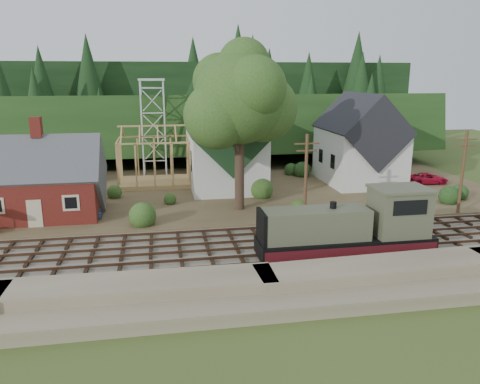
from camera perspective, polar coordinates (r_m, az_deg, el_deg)
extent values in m
plane|color=#384C1E|center=(35.60, -0.49, -7.11)|extent=(140.00, 140.00, 0.00)
cube|color=#7F7259|center=(27.98, 2.45, -13.32)|extent=(64.00, 5.00, 1.60)
cube|color=#726B5B|center=(35.57, -0.49, -6.99)|extent=(64.00, 11.00, 0.16)
cube|color=brown|center=(52.59, -3.71, 0.06)|extent=(64.00, 26.00, 0.30)
cube|color=#1E3F19|center=(76.04, -5.71, 4.28)|extent=(70.00, 28.96, 12.74)
cube|color=black|center=(91.81, -6.47, 5.95)|extent=(80.00, 20.00, 12.00)
cube|color=#5B1614|center=(46.25, -22.85, -0.38)|extent=(10.00, 7.00, 3.80)
cube|color=#4C4C51|center=(45.85, -23.07, 1.92)|extent=(10.80, 7.41, 7.41)
cube|color=#5B1614|center=(45.22, -23.60, 7.25)|extent=(0.90, 0.90, 1.80)
cube|color=beige|center=(43.12, -23.75, -2.43)|extent=(1.20, 0.06, 2.40)
cube|color=silver|center=(54.08, -1.89, 4.10)|extent=(8.00, 12.00, 6.40)
cube|color=#183518|center=(53.62, -1.92, 7.47)|extent=(8.40, 12.96, 8.40)
cube|color=silver|center=(47.51, -0.91, 9.05)|extent=(2.40, 2.40, 4.00)
cone|color=#183518|center=(47.33, -0.92, 13.03)|extent=(5.37, 5.37, 2.60)
cube|color=silver|center=(57.56, 14.28, 4.29)|extent=(8.00, 10.00, 6.40)
cube|color=black|center=(57.13, 14.47, 7.45)|extent=(8.40, 10.80, 8.40)
cube|color=tan|center=(56.11, -10.27, 1.18)|extent=(8.00, 6.00, 0.50)
cube|color=tan|center=(55.04, -10.57, 7.94)|extent=(8.00, 0.18, 0.18)
cube|color=silver|center=(59.74, -11.86, 7.48)|extent=(0.18, 0.18, 12.00)
cube|color=silver|center=(59.71, -9.15, 7.60)|extent=(0.18, 0.18, 12.00)
cube|color=silver|center=(62.52, -11.79, 7.77)|extent=(0.18, 0.18, 12.00)
cube|color=silver|center=(62.49, -9.20, 7.88)|extent=(0.18, 0.18, 12.00)
cube|color=silver|center=(60.75, -10.76, 13.31)|extent=(3.20, 3.20, 0.25)
cylinder|color=#38281E|center=(44.22, -0.07, 2.91)|extent=(0.90, 0.90, 8.00)
sphere|color=#304C1C|center=(43.43, -0.07, 11.36)|extent=(8.40, 8.40, 8.40)
sphere|color=#304C1C|center=(44.96, 2.90, 10.16)|extent=(6.40, 6.40, 6.40)
sphere|color=#304C1C|center=(42.42, -2.85, 9.24)|extent=(6.00, 6.00, 6.00)
cylinder|color=#4C331E|center=(40.90, 8.01, 1.42)|extent=(0.28, 0.28, 8.00)
cube|color=#4C331E|center=(40.32, 8.17, 5.86)|extent=(2.20, 0.12, 0.12)
cube|color=#4C331E|center=(40.41, 8.14, 5.02)|extent=(1.80, 0.12, 0.12)
cylinder|color=#4C331E|center=(47.65, 25.46, 1.98)|extent=(0.28, 0.28, 8.00)
cube|color=#4C331E|center=(47.16, 25.87, 5.78)|extent=(2.20, 0.12, 0.12)
cube|color=#4C331E|center=(47.23, 25.80, 5.06)|extent=(1.80, 0.12, 0.12)
cube|color=black|center=(34.73, 12.62, -7.42)|extent=(12.48, 2.60, 0.36)
cube|color=black|center=(34.47, 12.68, -6.27)|extent=(12.48, 3.02, 1.14)
cube|color=#54563E|center=(33.14, 9.17, -3.89)|extent=(7.49, 2.39, 2.18)
cube|color=#54563E|center=(35.47, 18.79, -2.31)|extent=(3.74, 2.91, 3.33)
cube|color=#54563E|center=(35.04, 19.01, 0.38)|extent=(3.95, 3.12, 0.21)
cube|color=black|center=(34.04, 20.06, -1.82)|extent=(2.50, 0.06, 1.04)
cube|color=#4A0F15|center=(33.17, 13.69, -7.16)|extent=(12.48, 0.04, 0.73)
cube|color=#4A0F15|center=(35.80, 11.76, -5.45)|extent=(12.48, 0.04, 0.73)
cylinder|color=black|center=(33.22, 11.29, -1.79)|extent=(0.46, 0.46, 0.73)
imported|color=#5982BE|center=(44.97, -17.39, -2.05)|extent=(1.73, 3.49, 1.14)
imported|color=red|center=(59.85, 21.94, 1.56)|extent=(4.70, 2.34, 1.28)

